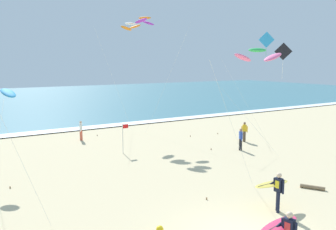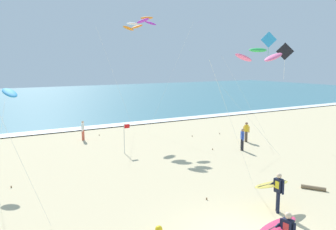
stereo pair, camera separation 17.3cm
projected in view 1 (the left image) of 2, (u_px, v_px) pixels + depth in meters
name	position (u px, v px, depth m)	size (l,w,h in m)	color
ocean_water	(17.00, 101.00, 57.66)	(160.00, 60.00, 0.08)	teal
shoreline_foam	(66.00, 130.00, 32.54)	(160.00, 1.78, 0.01)	white
surfer_lead	(284.00, 230.00, 11.08)	(1.97, 1.07, 1.71)	black
surfer_trailing	(275.00, 187.00, 14.89)	(2.02, 0.97, 1.71)	black
kite_arc_ivory_near	(130.00, 26.00, 30.64)	(3.98, 2.43, 9.74)	orange
kite_arc_amber_mid	(145.00, 21.00, 29.62)	(4.03, 4.26, 10.11)	purple
kite_diamond_cobalt_low	(265.00, 43.00, 29.70)	(3.93, 2.56, 8.86)	#2D99DB
kite_arc_emerald_distant	(257.00, 55.00, 17.05)	(3.87, 2.46, 6.98)	pink
kite_diamond_charcoal_outer	(280.00, 56.00, 22.63)	(3.07, 4.32, 7.54)	black
bystander_white_top	(81.00, 130.00, 28.38)	(0.31, 0.45, 1.59)	#D8593F
bystander_yellow_top	(244.00, 132.00, 27.90)	(0.39, 0.36, 1.59)	#4C3D2D
bystander_blue_top	(241.00, 139.00, 25.17)	(0.30, 0.46, 1.59)	black
lifeguard_flag	(123.00, 135.00, 24.27)	(0.44, 0.05, 2.10)	silver
beach_ball	(160.00, 229.00, 13.03)	(0.28, 0.28, 0.28)	yellow
driftwood_log	(313.00, 187.00, 17.53)	(0.19, 0.19, 1.17)	#846B4C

